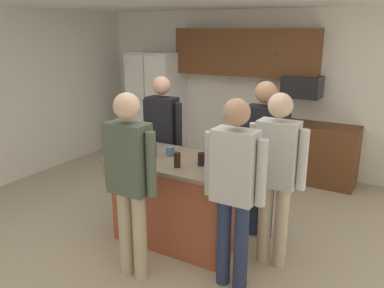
{
  "coord_description": "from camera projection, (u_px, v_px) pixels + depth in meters",
  "views": [
    {
      "loc": [
        2.14,
        -3.46,
        2.3
      ],
      "look_at": [
        0.01,
        0.2,
        1.05
      ],
      "focal_mm": 36.81,
      "sensor_mm": 36.0,
      "label": 1
    }
  ],
  "objects": [
    {
      "name": "microwave_over_range",
      "position": [
        302.0,
        87.0,
        5.93
      ],
      "size": [
        0.56,
        0.4,
        0.32
      ],
      "primitive_type": "cube",
      "color": "black"
    },
    {
      "name": "cabinet_run_lower",
      "position": [
        297.0,
        150.0,
        6.19
      ],
      "size": [
        1.8,
        0.63,
        0.9
      ],
      "color": "brown",
      "rests_on": "ground"
    },
    {
      "name": "tumbler_amber",
      "position": [
        177.0,
        160.0,
        3.93
      ],
      "size": [
        0.07,
        0.07,
        0.15
      ],
      "color": "black",
      "rests_on": "kitchen_island"
    },
    {
      "name": "back_wall",
      "position": [
        270.0,
        91.0,
        6.51
      ],
      "size": [
        6.4,
        0.1,
        2.6
      ],
      "primitive_type": "cube",
      "color": "white",
      "rests_on": "ground"
    },
    {
      "name": "person_guest_right",
      "position": [
        234.0,
        183.0,
        3.38
      ],
      "size": [
        0.57,
        0.23,
        1.76
      ],
      "rotation": [
        0.0,
        0.0,
        2.65
      ],
      "color": "#232D4C",
      "rests_on": "ground"
    },
    {
      "name": "person_guest_by_door",
      "position": [
        263.0,
        149.0,
        4.27
      ],
      "size": [
        0.57,
        0.23,
        1.77
      ],
      "rotation": [
        0.0,
        0.0,
        -2.5
      ],
      "color": "#232D4C",
      "rests_on": "ground"
    },
    {
      "name": "glass_pilsner",
      "position": [
        201.0,
        159.0,
        3.99
      ],
      "size": [
        0.07,
        0.07,
        0.13
      ],
      "color": "black",
      "rests_on": "kitchen_island"
    },
    {
      "name": "floor",
      "position": [
        182.0,
        235.0,
        4.55
      ],
      "size": [
        7.04,
        7.04,
        0.0
      ],
      "primitive_type": "plane",
      "color": "#B7A88E",
      "rests_on": "ground"
    },
    {
      "name": "glass_stout_tall",
      "position": [
        212.0,
        167.0,
        3.77
      ],
      "size": [
        0.07,
        0.07,
        0.13
      ],
      "color": "black",
      "rests_on": "kitchen_island"
    },
    {
      "name": "glass_dark_ale",
      "position": [
        208.0,
        155.0,
        4.09
      ],
      "size": [
        0.07,
        0.07,
        0.16
      ],
      "color": "black",
      "rests_on": "kitchen_island"
    },
    {
      "name": "mug_ceramic_white",
      "position": [
        170.0,
        151.0,
        4.3
      ],
      "size": [
        0.13,
        0.09,
        0.1
      ],
      "color": "#4C6B99",
      "rests_on": "kitchen_island"
    },
    {
      "name": "person_guest_left",
      "position": [
        276.0,
        169.0,
        3.73
      ],
      "size": [
        0.57,
        0.23,
        1.74
      ],
      "rotation": [
        0.0,
        0.0,
        -3.07
      ],
      "color": "tan",
      "rests_on": "ground"
    },
    {
      "name": "mug_blue_stoneware",
      "position": [
        150.0,
        146.0,
        4.5
      ],
      "size": [
        0.13,
        0.08,
        0.1
      ],
      "color": "#4C6B99",
      "rests_on": "kitchen_island"
    },
    {
      "name": "glass_short_whisky",
      "position": [
        154.0,
        150.0,
        4.24
      ],
      "size": [
        0.06,
        0.06,
        0.15
      ],
      "color": "black",
      "rests_on": "kitchen_island"
    },
    {
      "name": "kitchen_island",
      "position": [
        178.0,
        200.0,
        4.33
      ],
      "size": [
        1.42,
        0.86,
        0.96
      ],
      "color": "#9E4C33",
      "rests_on": "ground"
    },
    {
      "name": "cabinet_run_upper",
      "position": [
        244.0,
        52.0,
        6.36
      ],
      "size": [
        2.4,
        0.38,
        0.75
      ],
      "color": "brown"
    },
    {
      "name": "person_host_foreground",
      "position": [
        130.0,
        174.0,
        3.54
      ],
      "size": [
        0.57,
        0.23,
        1.78
      ],
      "rotation": [
        0.0,
        0.0,
        1.54
      ],
      "color": "tan",
      "rests_on": "ground"
    },
    {
      "name": "person_elder_center",
      "position": [
        163.0,
        134.0,
        5.0
      ],
      "size": [
        0.57,
        0.23,
        1.74
      ],
      "rotation": [
        0.0,
        0.0,
        -0.79
      ],
      "color": "#4C5166",
      "rests_on": "ground"
    },
    {
      "name": "refrigerator",
      "position": [
        157.0,
        105.0,
        7.22
      ],
      "size": [
        0.88,
        0.76,
        1.9
      ],
      "color": "white",
      "rests_on": "ground"
    }
  ]
}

